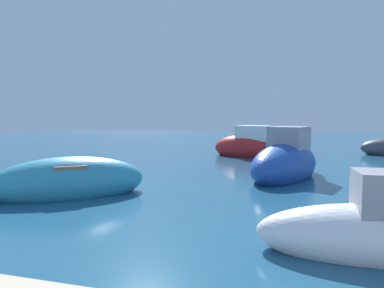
# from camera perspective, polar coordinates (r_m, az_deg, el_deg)

# --- Properties ---
(moored_boat_2) EXTENTS (3.55, 1.30, 1.45)m
(moored_boat_2) POSITION_cam_1_polar(r_m,az_deg,el_deg) (5.80, 28.76, -12.47)
(moored_boat_2) COLOR white
(moored_boat_2) RESTS_ON ground
(moored_boat_4) EXTENTS (2.83, 4.25, 1.98)m
(moored_boat_4) POSITION_cam_1_polar(r_m,az_deg,el_deg) (11.77, 14.94, -2.95)
(moored_boat_4) COLOR #1E479E
(moored_boat_4) RESTS_ON ground
(moored_boat_5) EXTENTS (4.10, 2.86, 1.84)m
(moored_boat_5) POSITION_cam_1_polar(r_m,az_deg,el_deg) (17.46, 9.27, -0.46)
(moored_boat_5) COLOR #B21E1E
(moored_boat_5) RESTS_ON ground
(moored_boat_6) EXTENTS (3.79, 3.43, 1.27)m
(moored_boat_6) POSITION_cam_1_polar(r_m,az_deg,el_deg) (9.38, -19.23, -5.79)
(moored_boat_6) COLOR teal
(moored_boat_6) RESTS_ON ground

